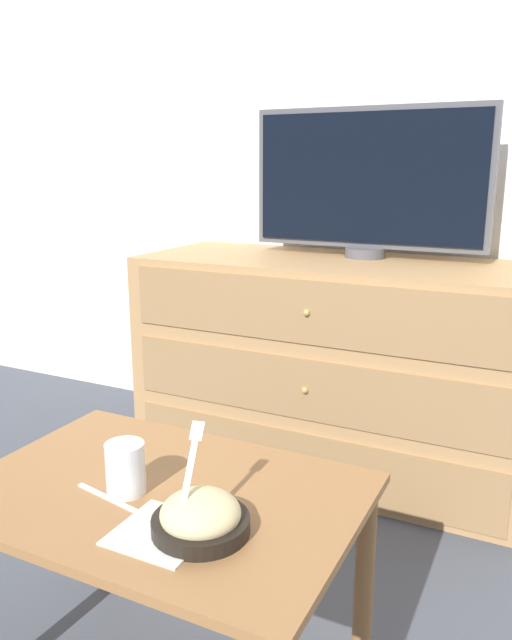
# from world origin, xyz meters

# --- Properties ---
(ground_plane) EXTENTS (12.00, 12.00, 0.00)m
(ground_plane) POSITION_xyz_m (0.00, 0.00, 0.00)
(ground_plane) COLOR #474C56
(wall_back) EXTENTS (12.00, 0.05, 2.60)m
(wall_back) POSITION_xyz_m (0.00, 0.03, 1.30)
(wall_back) COLOR white
(wall_back) RESTS_ON ground_plane
(dresser) EXTENTS (1.47, 0.59, 0.81)m
(dresser) POSITION_xyz_m (0.06, -0.32, 0.41)
(dresser) COLOR tan
(dresser) RESTS_ON ground_plane
(tv) EXTENTS (0.87, 0.15, 0.54)m
(tv) POSITION_xyz_m (0.13, -0.20, 1.09)
(tv) COLOR #515156
(tv) RESTS_ON dresser
(coffee_table) EXTENTS (0.82, 0.56, 0.50)m
(coffee_table) POSITION_xyz_m (0.10, -1.52, 0.42)
(coffee_table) COLOR #9E6B3D
(coffee_table) RESTS_ON ground_plane
(takeout_bowl) EXTENTS (0.18, 0.18, 0.19)m
(takeout_bowl) POSITION_xyz_m (0.25, -1.61, 0.53)
(takeout_bowl) COLOR black
(takeout_bowl) RESTS_ON coffee_table
(drink_cup) EXTENTS (0.08, 0.08, 0.11)m
(drink_cup) POSITION_xyz_m (0.04, -1.55, 0.54)
(drink_cup) COLOR beige
(drink_cup) RESTS_ON coffee_table
(napkin) EXTENTS (0.17, 0.17, 0.00)m
(napkin) POSITION_xyz_m (0.19, -1.64, 0.50)
(napkin) COLOR white
(napkin) RESTS_ON coffee_table
(knife) EXTENTS (0.18, 0.04, 0.00)m
(knife) POSITION_xyz_m (0.03, -1.59, 0.50)
(knife) COLOR white
(knife) RESTS_ON coffee_table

